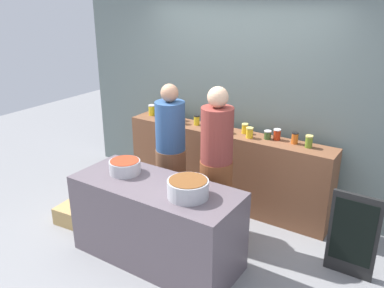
{
  "coord_description": "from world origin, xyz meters",
  "views": [
    {
      "loc": [
        2.21,
        -3.03,
        2.59
      ],
      "look_at": [
        0.0,
        0.35,
        1.05
      ],
      "focal_mm": 37.85,
      "sensor_mm": 36.0,
      "label": 1
    }
  ],
  "objects_px": {
    "preserve_jar_9": "(245,128)",
    "preserve_jar_10": "(250,133)",
    "preserve_jar_3": "(180,116)",
    "preserve_jar_6": "(210,122)",
    "preserve_jar_4": "(182,120)",
    "preserve_jar_2": "(168,115)",
    "preserve_jar_7": "(218,122)",
    "preserve_jar_11": "(268,135)",
    "preserve_jar_5": "(197,120)",
    "preserve_jar_13": "(295,138)",
    "chalkboard_sign": "(353,236)",
    "cooking_pot_left": "(125,167)",
    "cook_in_cap": "(216,174)",
    "preserve_jar_0": "(152,110)",
    "cook_with_tongs": "(171,162)",
    "preserve_jar_1": "(160,113)",
    "bread_crate": "(76,215)",
    "preserve_jar_12": "(277,134)",
    "preserve_jar_14": "(309,141)",
    "cooking_pot_center": "(188,188)",
    "preserve_jar_8": "(225,128)"
  },
  "relations": [
    {
      "from": "preserve_jar_11",
      "to": "preserve_jar_8",
      "type": "bearing_deg",
      "value": -172.27
    },
    {
      "from": "cooking_pot_left",
      "to": "cook_with_tongs",
      "type": "relative_size",
      "value": 0.19
    },
    {
      "from": "bread_crate",
      "to": "cook_in_cap",
      "type": "bearing_deg",
      "value": 21.58
    },
    {
      "from": "preserve_jar_5",
      "to": "cooking_pot_left",
      "type": "bearing_deg",
      "value": -89.48
    },
    {
      "from": "preserve_jar_5",
      "to": "preserve_jar_6",
      "type": "height_order",
      "value": "preserve_jar_6"
    },
    {
      "from": "preserve_jar_6",
      "to": "preserve_jar_12",
      "type": "relative_size",
      "value": 1.07
    },
    {
      "from": "preserve_jar_10",
      "to": "cooking_pot_left",
      "type": "height_order",
      "value": "preserve_jar_10"
    },
    {
      "from": "preserve_jar_2",
      "to": "preserve_jar_9",
      "type": "bearing_deg",
      "value": 3.23
    },
    {
      "from": "preserve_jar_5",
      "to": "preserve_jar_13",
      "type": "height_order",
      "value": "preserve_jar_13"
    },
    {
      "from": "preserve_jar_4",
      "to": "preserve_jar_2",
      "type": "bearing_deg",
      "value": 170.5
    },
    {
      "from": "cook_with_tongs",
      "to": "chalkboard_sign",
      "type": "bearing_deg",
      "value": 2.94
    },
    {
      "from": "preserve_jar_0",
      "to": "cook_with_tongs",
      "type": "xyz_separation_m",
      "value": [
        0.86,
        -0.75,
        -0.3
      ]
    },
    {
      "from": "preserve_jar_0",
      "to": "cooking_pot_left",
      "type": "relative_size",
      "value": 0.46
    },
    {
      "from": "preserve_jar_3",
      "to": "cook_in_cap",
      "type": "bearing_deg",
      "value": -39.07
    },
    {
      "from": "preserve_jar_1",
      "to": "preserve_jar_9",
      "type": "height_order",
      "value": "preserve_jar_1"
    },
    {
      "from": "preserve_jar_11",
      "to": "cook_with_tongs",
      "type": "bearing_deg",
      "value": -139.66
    },
    {
      "from": "preserve_jar_4",
      "to": "preserve_jar_5",
      "type": "distance_m",
      "value": 0.2
    },
    {
      "from": "preserve_jar_3",
      "to": "preserve_jar_9",
      "type": "relative_size",
      "value": 1.02
    },
    {
      "from": "cooking_pot_left",
      "to": "preserve_jar_13",
      "type": "bearing_deg",
      "value": 47.99
    },
    {
      "from": "preserve_jar_12",
      "to": "preserve_jar_8",
      "type": "bearing_deg",
      "value": -170.4
    },
    {
      "from": "preserve_jar_5",
      "to": "preserve_jar_9",
      "type": "distance_m",
      "value": 0.66
    },
    {
      "from": "preserve_jar_7",
      "to": "preserve_jar_14",
      "type": "distance_m",
      "value": 1.17
    },
    {
      "from": "preserve_jar_2",
      "to": "preserve_jar_7",
      "type": "bearing_deg",
      "value": 4.75
    },
    {
      "from": "preserve_jar_3",
      "to": "preserve_jar_11",
      "type": "distance_m",
      "value": 1.26
    },
    {
      "from": "preserve_jar_10",
      "to": "chalkboard_sign",
      "type": "distance_m",
      "value": 1.58
    },
    {
      "from": "preserve_jar_1",
      "to": "preserve_jar_6",
      "type": "height_order",
      "value": "preserve_jar_1"
    },
    {
      "from": "preserve_jar_6",
      "to": "preserve_jar_5",
      "type": "bearing_deg",
      "value": -175.08
    },
    {
      "from": "preserve_jar_3",
      "to": "preserve_jar_6",
      "type": "distance_m",
      "value": 0.48
    },
    {
      "from": "preserve_jar_3",
      "to": "preserve_jar_12",
      "type": "bearing_deg",
      "value": -0.32
    },
    {
      "from": "preserve_jar_7",
      "to": "preserve_jar_11",
      "type": "distance_m",
      "value": 0.68
    },
    {
      "from": "preserve_jar_3",
      "to": "preserve_jar_9",
      "type": "distance_m",
      "value": 0.95
    },
    {
      "from": "preserve_jar_11",
      "to": "preserve_jar_12",
      "type": "bearing_deg",
      "value": 18.8
    },
    {
      "from": "preserve_jar_1",
      "to": "preserve_jar_4",
      "type": "height_order",
      "value": "preserve_jar_1"
    },
    {
      "from": "preserve_jar_9",
      "to": "preserve_jar_10",
      "type": "relative_size",
      "value": 0.96
    },
    {
      "from": "preserve_jar_13",
      "to": "bread_crate",
      "type": "distance_m",
      "value": 2.7
    },
    {
      "from": "preserve_jar_8",
      "to": "preserve_jar_11",
      "type": "height_order",
      "value": "preserve_jar_8"
    },
    {
      "from": "preserve_jar_2",
      "to": "cooking_pot_center",
      "type": "distance_m",
      "value": 1.92
    },
    {
      "from": "preserve_jar_6",
      "to": "chalkboard_sign",
      "type": "distance_m",
      "value": 2.14
    },
    {
      "from": "preserve_jar_14",
      "to": "bread_crate",
      "type": "xyz_separation_m",
      "value": [
        -2.25,
        -1.41,
        -0.94
      ]
    },
    {
      "from": "cook_with_tongs",
      "to": "cook_in_cap",
      "type": "bearing_deg",
      "value": -6.99
    },
    {
      "from": "preserve_jar_0",
      "to": "cooking_pot_center",
      "type": "distance_m",
      "value": 2.17
    },
    {
      "from": "preserve_jar_13",
      "to": "chalkboard_sign",
      "type": "distance_m",
      "value": 1.23
    },
    {
      "from": "preserve_jar_11",
      "to": "preserve_jar_14",
      "type": "relative_size",
      "value": 0.74
    },
    {
      "from": "preserve_jar_6",
      "to": "bread_crate",
      "type": "relative_size",
      "value": 0.32
    },
    {
      "from": "preserve_jar_1",
      "to": "cook_in_cap",
      "type": "relative_size",
      "value": 0.08
    },
    {
      "from": "preserve_jar_0",
      "to": "bread_crate",
      "type": "distance_m",
      "value": 1.72
    },
    {
      "from": "preserve_jar_3",
      "to": "preserve_jar_6",
      "type": "bearing_deg",
      "value": -3.58
    },
    {
      "from": "preserve_jar_12",
      "to": "preserve_jar_14",
      "type": "xyz_separation_m",
      "value": [
        0.38,
        -0.04,
        0.01
      ]
    },
    {
      "from": "cooking_pot_center",
      "to": "chalkboard_sign",
      "type": "distance_m",
      "value": 1.62
    },
    {
      "from": "cooking_pot_left",
      "to": "cook_in_cap",
      "type": "bearing_deg",
      "value": 38.0
    }
  ]
}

